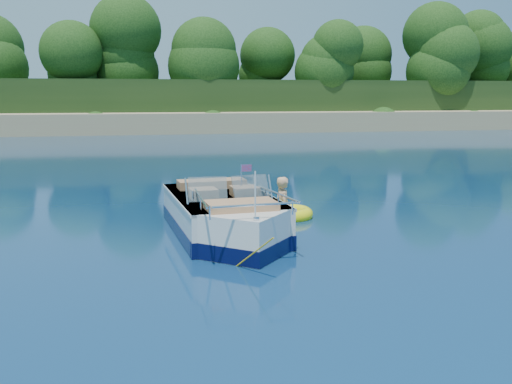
# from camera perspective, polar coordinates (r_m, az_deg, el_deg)

# --- Properties ---
(ground) EXTENTS (160.00, 160.00, 0.00)m
(ground) POSITION_cam_1_polar(r_m,az_deg,el_deg) (9.36, 21.22, -8.87)
(ground) COLOR #08193E
(ground) RESTS_ON ground
(shoreline) EXTENTS (170.00, 59.00, 6.00)m
(shoreline) POSITION_cam_1_polar(r_m,az_deg,el_deg) (71.35, -8.09, 8.15)
(shoreline) COLOR tan
(shoreline) RESTS_ON ground
(treeline) EXTENTS (150.00, 7.12, 8.19)m
(treeline) POSITION_cam_1_polar(r_m,az_deg,el_deg) (48.72, -6.23, 12.85)
(treeline) COLOR #321E10
(treeline) RESTS_ON ground
(motorboat) EXTENTS (2.26, 5.53, 1.84)m
(motorboat) POSITION_cam_1_polar(r_m,az_deg,el_deg) (11.66, -3.02, -2.77)
(motorboat) COLOR silver
(motorboat) RESTS_ON ground
(tow_tube) EXTENTS (1.45, 1.45, 0.32)m
(tow_tube) POSITION_cam_1_polar(r_m,az_deg,el_deg) (13.54, 3.16, -2.19)
(tow_tube) COLOR #F7EE0F
(tow_tube) RESTS_ON ground
(boy) EXTENTS (0.41, 0.85, 1.65)m
(boy) POSITION_cam_1_polar(r_m,az_deg,el_deg) (13.53, 2.67, -2.55)
(boy) COLOR tan
(boy) RESTS_ON ground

